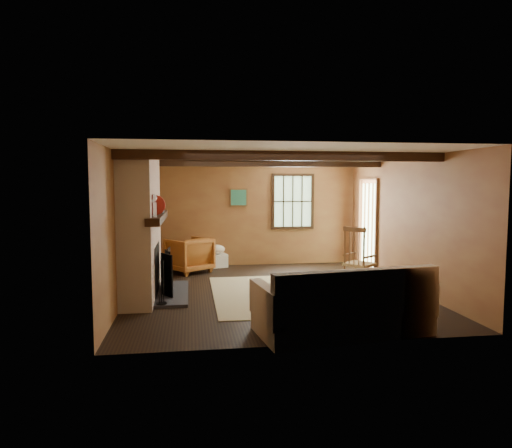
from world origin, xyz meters
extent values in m
plane|color=black|center=(0.00, 0.00, 0.00)|extent=(5.50, 5.50, 0.00)
cube|color=olive|center=(0.00, 2.75, 1.20)|extent=(5.00, 0.02, 2.40)
cube|color=olive|center=(0.00, -2.75, 1.20)|extent=(5.00, 0.02, 2.40)
cube|color=olive|center=(-2.50, 0.00, 1.20)|extent=(0.02, 5.50, 2.40)
cube|color=olive|center=(2.50, 0.00, 1.20)|extent=(0.02, 5.50, 2.40)
cube|color=white|center=(0.00, 0.00, 2.40)|extent=(5.00, 5.50, 0.02)
cube|color=black|center=(0.00, -1.20, 2.33)|extent=(5.00, 0.12, 0.14)
cube|color=black|center=(0.00, 1.20, 2.33)|extent=(5.00, 0.12, 0.14)
cube|color=black|center=(1.00, 2.72, 1.50)|extent=(1.02, 0.06, 1.32)
cube|color=#9FC496|center=(1.00, 2.75, 1.50)|extent=(0.90, 0.01, 1.20)
cube|color=black|center=(1.00, 2.73, 1.50)|extent=(0.90, 0.03, 0.02)
cube|color=brown|center=(2.47, 1.70, 1.00)|extent=(0.06, 1.00, 2.06)
cube|color=#9FC496|center=(2.50, 1.70, 1.00)|extent=(0.01, 0.80, 1.85)
cube|color=brown|center=(-0.30, 2.72, 1.60)|extent=(0.42, 0.03, 0.42)
cube|color=#256F6D|center=(-0.30, 2.71, 1.60)|extent=(0.36, 0.01, 0.36)
cube|color=#AA4D41|center=(-2.25, 0.00, 1.20)|extent=(0.50, 2.20, 2.40)
cube|color=black|center=(-2.18, 0.00, 0.45)|extent=(0.38, 1.00, 0.85)
cube|color=#38373C|center=(-1.75, 0.00, 0.03)|extent=(0.55, 1.80, 0.05)
cube|color=black|center=(-1.97, 0.00, 1.35)|extent=(0.22, 2.30, 0.12)
cube|color=black|center=(-1.82, -0.30, 0.41)|extent=(0.21, 0.31, 0.71)
cube|color=black|center=(-1.82, 0.06, 0.41)|extent=(0.11, 0.35, 0.71)
cube|color=black|center=(-1.82, 0.43, 0.41)|extent=(0.04, 0.36, 0.71)
cylinder|color=black|center=(-1.88, -0.80, 0.06)|extent=(0.17, 0.17, 0.02)
cylinder|color=black|center=(-1.91, -0.83, 0.39)|extent=(0.01, 0.01, 0.68)
cylinder|color=black|center=(-1.88, -0.80, 0.39)|extent=(0.01, 0.01, 0.68)
cylinder|color=black|center=(-1.85, -0.77, 0.39)|extent=(0.01, 0.01, 0.68)
cylinder|color=white|center=(-1.98, -0.77, 1.52)|extent=(0.10, 0.10, 0.23)
sphere|color=white|center=(-1.98, -0.77, 1.70)|extent=(0.12, 0.12, 0.12)
cylinder|color=#AE2013|center=(-1.98, -0.36, 1.57)|extent=(0.33, 0.07, 0.32)
cube|color=black|center=(-1.98, 0.13, 1.47)|extent=(0.23, 0.17, 0.11)
cylinder|color=black|center=(-1.98, 0.49, 1.46)|extent=(0.08, 0.08, 0.11)
cylinder|color=black|center=(-1.98, 0.51, 1.45)|extent=(0.07, 0.07, 0.08)
cube|color=#C4B883|center=(0.20, -0.20, 0.00)|extent=(2.50, 3.00, 0.01)
cube|color=tan|center=(1.66, 0.04, 0.44)|extent=(0.65, 0.65, 0.05)
cube|color=brown|center=(1.50, -0.08, 1.10)|extent=(0.32, 0.38, 0.08)
cylinder|color=brown|center=(1.93, 0.01, 0.23)|extent=(0.04, 0.04, 0.43)
cylinder|color=brown|center=(1.69, 0.31, 0.23)|extent=(0.04, 0.04, 0.43)
cylinder|color=brown|center=(1.62, -0.24, 0.23)|extent=(0.04, 0.04, 0.43)
cylinder|color=brown|center=(1.38, 0.07, 0.23)|extent=(0.04, 0.04, 0.43)
cylinder|color=brown|center=(1.62, -0.24, 0.78)|extent=(0.04, 0.04, 0.74)
cylinder|color=brown|center=(1.38, 0.07, 0.78)|extent=(0.04, 0.04, 0.74)
cylinder|color=brown|center=(1.56, -0.16, 0.76)|extent=(0.02, 0.02, 0.61)
cylinder|color=brown|center=(1.50, -0.08, 0.76)|extent=(0.02, 0.02, 0.61)
cylinder|color=brown|center=(1.44, -0.01, 0.76)|extent=(0.02, 0.02, 0.61)
cube|color=brown|center=(1.79, -0.13, 0.61)|extent=(0.35, 0.29, 0.03)
cube|color=brown|center=(1.52, 0.21, 0.61)|extent=(0.35, 0.29, 0.03)
cube|color=brown|center=(1.78, -0.11, 0.01)|extent=(0.68, 0.55, 0.03)
cube|color=brown|center=(1.53, 0.19, 0.01)|extent=(0.68, 0.55, 0.03)
cube|color=white|center=(0.50, -2.35, 0.24)|extent=(2.28, 1.28, 0.48)
cube|color=white|center=(0.56, -2.76, 0.59)|extent=(2.16, 0.47, 0.59)
cube|color=white|center=(-0.51, -2.50, 0.45)|extent=(0.29, 0.99, 0.43)
cube|color=white|center=(1.52, -2.20, 0.45)|extent=(0.29, 0.99, 0.43)
ellipsoid|color=white|center=(1.02, -2.16, 0.59)|extent=(0.41, 0.19, 0.39)
cylinder|color=brown|center=(-2.17, 2.60, 0.06)|extent=(0.40, 0.12, 0.12)
cylinder|color=brown|center=(-2.04, 2.60, 0.06)|extent=(0.40, 0.12, 0.12)
cylinder|color=brown|center=(-1.91, 2.60, 0.06)|extent=(0.40, 0.12, 0.12)
cylinder|color=brown|center=(-2.17, 2.60, 0.18)|extent=(0.40, 0.12, 0.12)
cylinder|color=brown|center=(-2.04, 2.60, 0.18)|extent=(0.40, 0.12, 0.12)
cylinder|color=brown|center=(-1.91, 2.60, 0.18)|extent=(0.40, 0.12, 0.12)
cube|color=white|center=(-0.86, 2.55, 0.15)|extent=(0.58, 0.49, 0.30)
ellipsoid|color=white|center=(-0.86, 2.55, 0.41)|extent=(0.53, 0.47, 0.22)
imported|color=#BF6026|center=(-1.46, 2.00, 0.38)|extent=(1.15, 1.15, 0.76)
camera|label=1|loc=(-1.41, -7.90, 1.91)|focal=32.00mm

